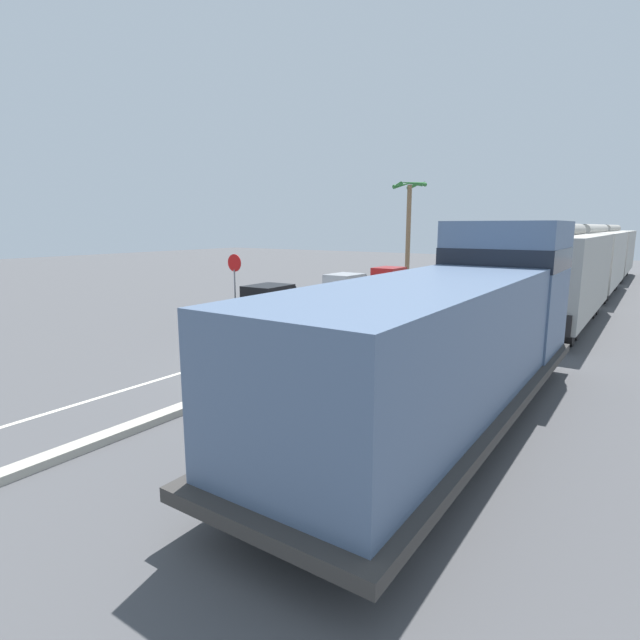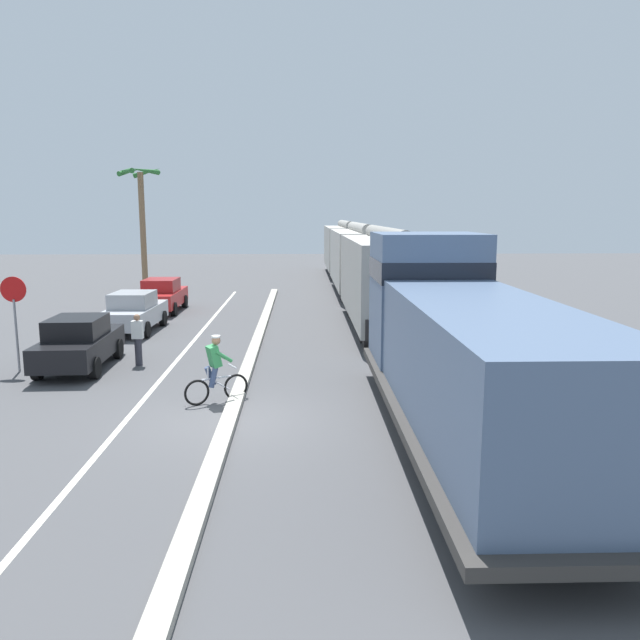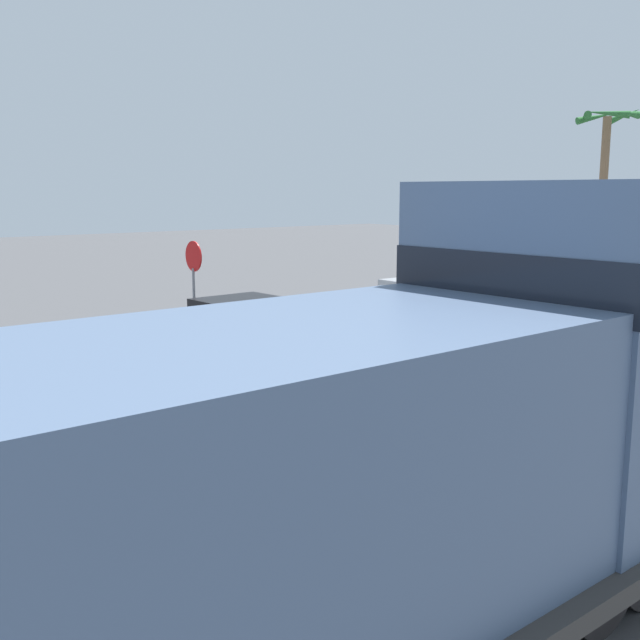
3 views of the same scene
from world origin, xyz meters
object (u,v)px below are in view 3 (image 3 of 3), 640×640
Objects in this scene: cyclist at (215,400)px; pedestrian_by_cars at (301,339)px; locomotive at (330,478)px; stop_sign at (194,276)px; parked_car_silver at (423,307)px; parked_car_red at (530,292)px; parked_car_black at (244,331)px; palm_tree_near at (605,159)px.

cyclist reaches higher than pedestrian_by_cars.
pedestrian_by_cars is (-8.51, 6.29, -0.95)m from locomotive.
locomotive is 13.13m from stop_sign.
parked_car_red is (-0.01, 5.15, 0.00)m from parked_car_silver.
stop_sign is 1.78× the size of pedestrian_by_cars.
parked_car_black is at bearing -166.43° from pedestrian_by_cars.
cyclist reaches higher than parked_car_silver.
parked_car_silver is 10.73m from cyclist.
parked_car_black is 1.01× the size of parked_car_red.
palm_tree_near is (-13.26, 26.52, 3.63)m from locomotive.
locomotive is 2.73× the size of parked_car_black.
parked_car_silver is 1.01× the size of parked_car_red.
pedestrian_by_cars is at bearing 12.29° from stop_sign.
stop_sign is at bearing -105.52° from parked_car_silver.
locomotive is 6.06m from cyclist.
palm_tree_near is (-3.13, 9.41, 4.61)m from parked_car_red.
parked_car_red is (-10.13, 17.11, -0.98)m from locomotive.
parked_car_black is (-10.19, 5.88, -0.98)m from locomotive.
stop_sign is (-1.78, -6.41, 1.21)m from parked_car_silver.
locomotive is 29.87m from palm_tree_near.
parked_car_black is 0.56× the size of palm_tree_near.
cyclist is 7.26m from stop_sign.
parked_car_red is 2.46× the size of cyclist.
palm_tree_near reaches higher than parked_car_red.
cyclist reaches higher than parked_car_black.
pedestrian_by_cars is (4.75, -20.23, -4.58)m from palm_tree_near.
parked_car_silver is 5.90m from pedestrian_by_cars.
stop_sign reaches higher than pedestrian_by_cars.
parked_car_silver is at bearing 74.48° from stop_sign.
stop_sign is 0.38× the size of palm_tree_near.
cyclist is at bearing -64.76° from parked_car_silver.
locomotive is 7.17× the size of pedestrian_by_cars.
locomotive is at bearing -59.39° from parked_car_red.
parked_car_silver is at bearing -77.81° from palm_tree_near.
parked_car_silver is at bearing 89.29° from parked_car_black.
cyclist is 25.88m from palm_tree_near.
locomotive is 2.76× the size of parked_car_red.
parked_car_black is 2.12m from stop_sign.
palm_tree_near is (-3.07, 20.64, 4.61)m from parked_car_black.
stop_sign is 21.29m from palm_tree_near.
parked_car_silver is (-10.12, 11.96, -0.98)m from locomotive.
parked_car_silver is (0.08, 6.08, 0.00)m from parked_car_black.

